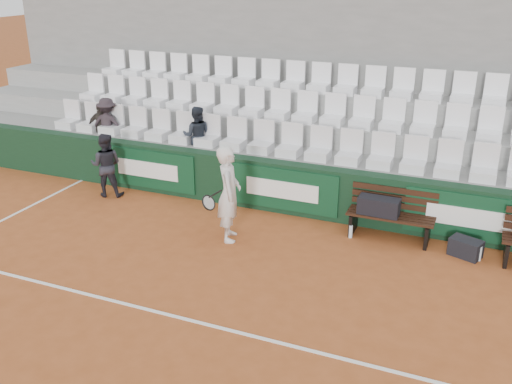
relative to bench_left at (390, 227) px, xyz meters
name	(u,v)px	position (x,y,z in m)	size (l,w,h in m)	color
ground	(198,323)	(-1.91, -3.58, -0.23)	(80.00, 80.00, 0.00)	#A65025
court_baseline	(198,322)	(-1.91, -3.58, -0.22)	(18.00, 0.06, 0.01)	white
back_barrier	(298,189)	(-1.84, 0.42, 0.28)	(18.00, 0.34, 1.00)	#10311B
grandstand_tier_front	(305,178)	(-1.91, 1.05, 0.28)	(18.00, 0.95, 1.00)	gray
grandstand_tier_mid	(319,154)	(-1.91, 2.00, 0.50)	(18.00, 0.95, 1.45)	#979794
grandstand_tier_back	(332,133)	(-1.91, 2.95, 0.72)	(18.00, 0.95, 1.90)	#969593
grandstand_rear_wall	(342,73)	(-1.91, 3.57, 1.98)	(18.00, 0.30, 4.40)	gray
seat_row_front	(304,142)	(-1.91, 0.87, 1.09)	(11.90, 0.44, 0.63)	silver
seat_row_mid	(319,109)	(-1.91, 1.82, 1.54)	(11.90, 0.44, 0.63)	white
seat_row_back	(332,79)	(-1.91, 2.77, 1.99)	(11.90, 0.44, 0.63)	white
bench_left	(390,227)	(0.00, 0.00, 0.00)	(1.50, 0.56, 0.45)	black
sports_bag_left	(379,206)	(-0.21, -0.05, 0.38)	(0.71, 0.30, 0.30)	black
sports_bag_ground	(466,248)	(1.29, -0.19, -0.07)	(0.50, 0.30, 0.30)	black
water_bottle_near	(351,231)	(-0.63, -0.23, -0.11)	(0.07, 0.07, 0.24)	silver
water_bottle_far	(479,254)	(1.51, -0.26, -0.10)	(0.07, 0.07, 0.25)	silver
tennis_player	(229,194)	(-2.60, -1.09, 0.63)	(0.80, 0.73, 1.71)	silver
ball_kid	(106,165)	(-5.81, -0.21, 0.45)	(0.65, 0.51, 1.34)	#212129
spectator_a	(106,105)	(-6.54, 0.92, 1.39)	(0.79, 0.46, 1.23)	#282025
spectator_b	(100,107)	(-6.71, 0.92, 1.32)	(0.64, 0.27, 1.10)	#2F2A25
spectator_c	(196,114)	(-4.28, 0.92, 1.40)	(0.60, 0.47, 1.24)	black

